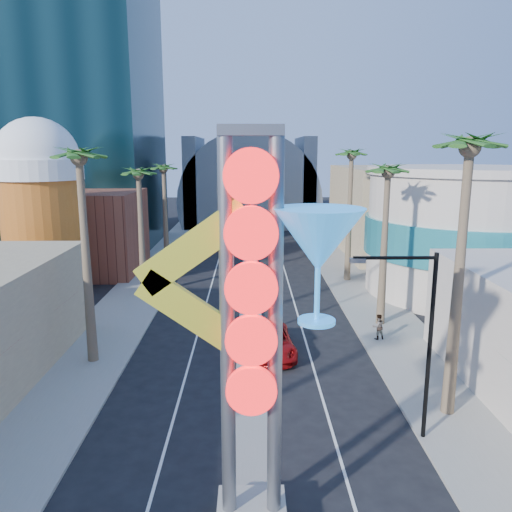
{
  "coord_description": "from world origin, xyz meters",
  "views": [
    {
      "loc": [
        -0.04,
        -10.77,
        11.85
      ],
      "look_at": [
        0.36,
        19.77,
        5.4
      ],
      "focal_mm": 35.0,
      "sensor_mm": 36.0,
      "label": 1
    }
  ],
  "objects_px": {
    "red_pickup": "(271,342)",
    "neon_sign": "(279,312)",
    "pedestrian_b": "(378,327)",
    "pedestrian_a": "(499,397)"
  },
  "relations": [
    {
      "from": "neon_sign",
      "to": "red_pickup",
      "type": "relative_size",
      "value": 2.25
    },
    {
      "from": "neon_sign",
      "to": "pedestrian_a",
      "type": "height_order",
      "value": "neon_sign"
    },
    {
      "from": "neon_sign",
      "to": "pedestrian_a",
      "type": "distance_m",
      "value": 14.09
    },
    {
      "from": "red_pickup",
      "to": "neon_sign",
      "type": "bearing_deg",
      "value": -96.01
    },
    {
      "from": "neon_sign",
      "to": "red_pickup",
      "type": "bearing_deg",
      "value": 88.44
    },
    {
      "from": "red_pickup",
      "to": "pedestrian_a",
      "type": "height_order",
      "value": "pedestrian_a"
    },
    {
      "from": "neon_sign",
      "to": "pedestrian_a",
      "type": "relative_size",
      "value": 8.2
    },
    {
      "from": "red_pickup",
      "to": "pedestrian_b",
      "type": "relative_size",
      "value": 3.42
    },
    {
      "from": "neon_sign",
      "to": "pedestrian_b",
      "type": "height_order",
      "value": "neon_sign"
    },
    {
      "from": "pedestrian_a",
      "to": "pedestrian_b",
      "type": "bearing_deg",
      "value": -74.06
    }
  ]
}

